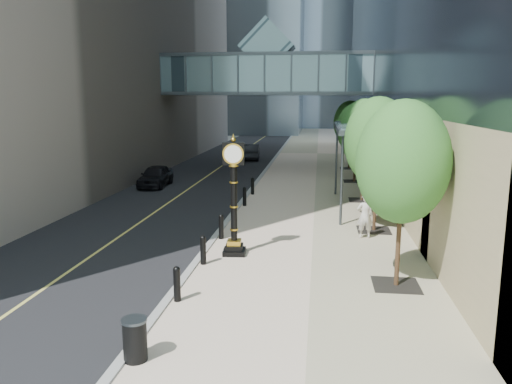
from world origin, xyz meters
TOP-DOWN VIEW (x-y plane):
  - ground at (0.00, 0.00)m, footprint 320.00×320.00m
  - road at (-7.00, 40.00)m, footprint 8.00×180.00m
  - sidewalk at (1.00, 40.00)m, footprint 8.00×180.00m
  - curb at (-3.00, 40.00)m, footprint 0.25×180.00m
  - skywalk at (-3.00, 28.00)m, footprint 17.00×4.20m
  - entrance_canopy at (3.48, 14.00)m, footprint 3.00×8.00m
  - bollard_row at (-2.70, 9.00)m, footprint 0.20×16.20m
  - street_trees at (3.60, 15.50)m, footprint 2.78×28.70m
  - street_clock at (-1.83, 5.45)m, footprint 0.86×0.86m
  - trash_bin at (-2.70, -2.25)m, footprint 0.68×0.68m
  - pedestrian at (3.08, 8.26)m, footprint 0.74×0.55m
  - car_near at (-9.37, 19.16)m, footprint 1.75×4.08m
  - car_far at (-5.19, 34.52)m, footprint 1.93×4.49m

SIDE VIEW (x-z plane):
  - ground at x=0.00m, z-range 0.00..0.00m
  - road at x=-7.00m, z-range 0.00..0.02m
  - sidewalk at x=1.00m, z-range 0.00..0.06m
  - curb at x=-3.00m, z-range 0.00..0.07m
  - bollard_row at x=-2.70m, z-range 0.06..0.96m
  - trash_bin at x=-2.70m, z-range 0.06..0.96m
  - car_near at x=-9.37m, z-range 0.02..1.39m
  - car_far at x=-5.19m, z-range 0.02..1.46m
  - pedestrian at x=3.08m, z-range 0.06..1.91m
  - street_clock at x=-1.83m, z-range -0.22..4.06m
  - street_trees at x=3.60m, z-range 0.95..6.66m
  - entrance_canopy at x=3.48m, z-range 2.00..6.38m
  - skywalk at x=-3.00m, z-range 4.81..10.61m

